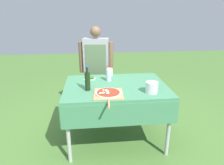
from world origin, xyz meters
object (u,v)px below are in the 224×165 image
at_px(prep_table, 116,92).
at_px(herb_container, 90,78).
at_px(person_cook, 96,64).
at_px(sauce_jar, 110,73).
at_px(mixing_tub, 152,87).
at_px(pizza_on_peel, 108,94).
at_px(water_bottle, 109,74).
at_px(oil_bottle, 88,81).

relative_size(prep_table, herb_container, 7.64).
xyz_separation_m(person_cook, sauce_jar, (0.19, -0.40, -0.02)).
relative_size(mixing_tub, sauce_jar, 1.30).
relative_size(pizza_on_peel, water_bottle, 2.44).
relative_size(oil_bottle, water_bottle, 1.38).
bearing_deg(water_bottle, mixing_tub, -44.73).
distance_m(oil_bottle, sauce_jar, 0.63).
bearing_deg(sauce_jar, mixing_tub, -58.27).
bearing_deg(herb_container, mixing_tub, -38.16).
bearing_deg(water_bottle, oil_bottle, -132.62).
distance_m(pizza_on_peel, sauce_jar, 0.70).
distance_m(pizza_on_peel, oil_bottle, 0.31).
relative_size(person_cook, oil_bottle, 4.88).
bearing_deg(sauce_jar, oil_bottle, -121.31).
xyz_separation_m(water_bottle, herb_container, (-0.26, 0.11, -0.08)).
height_order(oil_bottle, herb_container, oil_bottle).
bearing_deg(prep_table, herb_container, 139.38).
relative_size(person_cook, water_bottle, 6.75).
distance_m(prep_table, person_cook, 0.85).
bearing_deg(water_bottle, prep_table, -67.25).
xyz_separation_m(pizza_on_peel, sauce_jar, (0.09, 0.70, 0.04)).
bearing_deg(herb_container, water_bottle, -22.63).
distance_m(person_cook, mixing_tub, 1.25).
xyz_separation_m(person_cook, oil_bottle, (-0.13, -0.93, 0.05)).
bearing_deg(person_cook, pizza_on_peel, 101.39).
height_order(prep_table, pizza_on_peel, pizza_on_peel).
xyz_separation_m(person_cook, herb_container, (-0.11, -0.51, -0.05)).
bearing_deg(herb_container, prep_table, -40.62).
height_order(person_cook, pizza_on_peel, person_cook).
distance_m(mixing_tub, sauce_jar, 0.81).
distance_m(pizza_on_peel, mixing_tub, 0.52).
bearing_deg(oil_bottle, prep_table, 19.91).
height_order(herb_container, sauce_jar, sauce_jar).
bearing_deg(pizza_on_peel, oil_bottle, 149.31).
bearing_deg(prep_table, pizza_on_peel, -112.76).
relative_size(prep_table, pizza_on_peel, 2.47).
bearing_deg(person_cook, herb_container, 84.13).
bearing_deg(water_bottle, sauce_jar, 79.63).
distance_m(prep_table, herb_container, 0.45).
xyz_separation_m(pizza_on_peel, oil_bottle, (-0.24, 0.16, 0.11)).
bearing_deg(sauce_jar, herb_container, -158.56).
xyz_separation_m(prep_table, mixing_tub, (0.39, -0.28, 0.15)).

